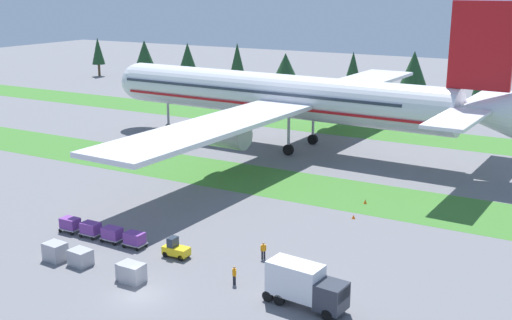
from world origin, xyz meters
The scene contains 19 objects.
ground_plane centered at (0.00, 0.00, 0.00)m, with size 400.00×400.00×0.00m, color slate.
grass_strip_near centered at (0.00, 34.38, 0.00)m, with size 320.00×12.19×0.01m, color #3D752D.
grass_strip_far centered at (0.00, 70.76, 0.00)m, with size 320.00×12.19×0.01m, color #3D752D.
airliner centered at (-12.37, 52.47, 8.43)m, with size 69.46×85.27×23.53m.
baggage_tug centered at (-2.14, 7.96, 0.81)m, with size 2.61×1.33×1.97m.
cargo_dolly_lead centered at (-7.16, 7.90, 0.92)m, with size 2.22×1.52×1.55m.
cargo_dolly_second centered at (-10.06, 7.87, 0.92)m, with size 2.22×1.52×1.55m.
cargo_dolly_third centered at (-12.96, 7.84, 0.92)m, with size 2.22×1.52×1.55m.
cargo_dolly_fourth centered at (-15.86, 7.81, 0.92)m, with size 2.22×1.52×1.55m.
catering_truck centered at (12.97, 5.06, 1.95)m, with size 7.13×2.89×3.58m.
ground_crew_marshaller centered at (5.89, 5.68, 0.95)m, with size 0.48×0.36×1.74m.
ground_crew_loader centered at (5.47, 11.71, 0.95)m, with size 0.44×0.41×1.74m.
uld_container_0 centered at (-11.72, 1.73, 0.87)m, with size 2.00×1.60×1.74m, color #A3A3A8.
uld_container_1 centered at (-8.84, 2.11, 0.75)m, with size 2.00×1.60×1.50m, color #A3A3A8.
uld_container_2 centered at (-2.20, 1.68, 0.84)m, with size 2.00×1.60×1.68m, color #A3A3A8.
uld_container_3 centered at (-2.68, 1.85, 0.80)m, with size 2.00×1.60×1.59m, color #A3A3A8.
taxiway_marker_0 centered at (8.26, 32.05, 0.27)m, with size 0.44×0.44×0.54m, color orange.
taxiway_marker_1 centered at (8.93, 26.47, 0.23)m, with size 0.44×0.44×0.45m, color orange.
distant_tree_line centered at (5.91, 102.93, 6.91)m, with size 202.45×10.53×12.01m.
Camera 1 is at (33.07, -38.49, 25.29)m, focal length 45.27 mm.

